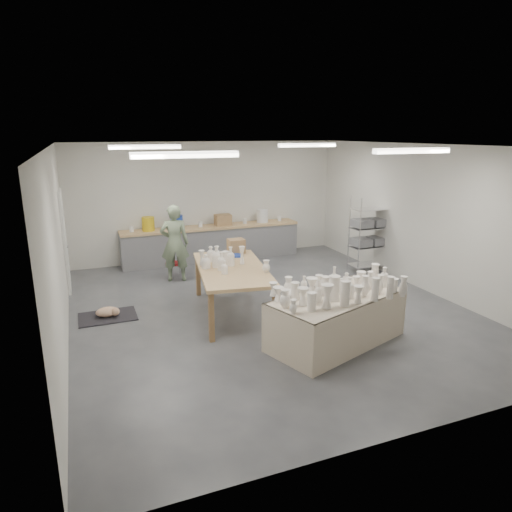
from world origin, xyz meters
name	(u,v)px	position (x,y,z in m)	size (l,w,h in m)	color
room	(261,200)	(-0.11, 0.08, 2.06)	(8.00, 8.02, 3.00)	#424449
back_counter	(212,242)	(-0.01, 3.68, 0.49)	(4.60, 0.60, 1.24)	tan
wire_shelf	(369,233)	(3.20, 1.40, 0.92)	(0.88, 0.48, 1.80)	silver
drying_table	(336,317)	(0.44, -1.71, 0.43)	(2.43, 1.76, 1.15)	olive
work_table	(230,266)	(-0.68, 0.17, 0.87)	(1.53, 2.50, 1.26)	tan
rug	(108,317)	(-2.84, 0.69, 0.01)	(1.00, 0.70, 0.02)	black
cat	(108,312)	(-2.82, 0.68, 0.11)	(0.45, 0.35, 0.17)	white
potter	(175,243)	(-1.24, 2.34, 0.86)	(0.63, 0.41, 1.72)	gray
red_stool	(173,264)	(-1.24, 2.61, 0.30)	(0.42, 0.42, 0.34)	#A7171A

